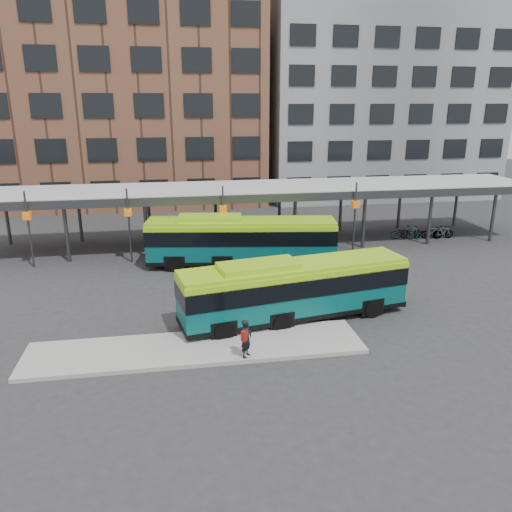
{
  "coord_description": "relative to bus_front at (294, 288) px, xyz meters",
  "views": [
    {
      "loc": [
        -6.18,
        -21.95,
        10.01
      ],
      "look_at": [
        -1.8,
        3.98,
        1.8
      ],
      "focal_mm": 35.0,
      "sensor_mm": 36.0,
      "label": 1
    }
  ],
  "objects": [
    {
      "name": "boarding_island",
      "position": [
        -4.73,
        -2.38,
        -1.48
      ],
      "size": [
        14.0,
        3.0,
        0.18
      ],
      "primitive_type": "cube",
      "color": "gray",
      "rests_on": "ground"
    },
    {
      "name": "pedestrian",
      "position": [
        -2.81,
        -3.59,
        -0.58
      ],
      "size": [
        0.64,
        0.69,
        1.59
      ],
      "rotation": [
        0.0,
        0.0,
        0.98
      ],
      "color": "black",
      "rests_on": "boarding_island"
    },
    {
      "name": "building_grey",
      "position": [
        16.77,
        32.62,
        8.43
      ],
      "size": [
        24.0,
        14.0,
        20.0
      ],
      "primitive_type": "cube",
      "color": "slate",
      "rests_on": "ground"
    },
    {
      "name": "bike_rack",
      "position": [
        13.3,
        12.6,
        -1.1
      ],
      "size": [
        4.8,
        1.18,
        1.0
      ],
      "color": "slate",
      "rests_on": "ground"
    },
    {
      "name": "canopy",
      "position": [
        0.71,
        13.49,
        2.33
      ],
      "size": [
        40.0,
        6.53,
        4.8
      ],
      "color": "#999B9E",
      "rests_on": "ground"
    },
    {
      "name": "building_brick",
      "position": [
        -9.23,
        32.62,
        9.43
      ],
      "size": [
        26.0,
        14.0,
        22.0
      ],
      "primitive_type": "cube",
      "color": "brown",
      "rests_on": "ground"
    },
    {
      "name": "bus_rear",
      "position": [
        -1.35,
        8.54,
        0.11
      ],
      "size": [
        11.94,
        4.18,
        3.23
      ],
      "rotation": [
        0.0,
        0.0,
        -0.15
      ],
      "color": "#064C4C",
      "rests_on": "ground"
    },
    {
      "name": "ground",
      "position": [
        0.77,
        0.62,
        -1.57
      ],
      "size": [
        120.0,
        120.0,
        0.0
      ],
      "primitive_type": "plane",
      "color": "#28282B",
      "rests_on": "ground"
    },
    {
      "name": "bus_front",
      "position": [
        0.0,
        0.0,
        0.0
      ],
      "size": [
        11.19,
        4.25,
        3.02
      ],
      "rotation": [
        0.0,
        0.0,
        0.18
      ],
      "color": "#064C4C",
      "rests_on": "ground"
    }
  ]
}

